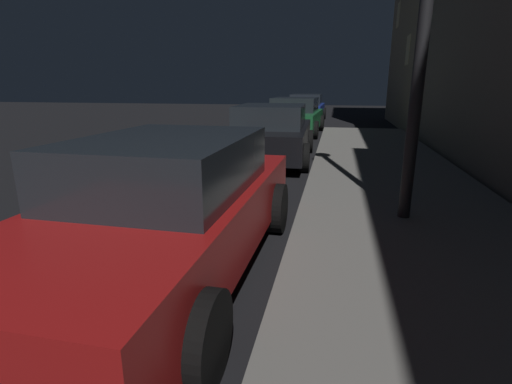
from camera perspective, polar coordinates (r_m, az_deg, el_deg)
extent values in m
cube|color=maroon|center=(4.06, -12.84, -4.23)|extent=(1.84, 4.57, 0.64)
cube|color=#1E2328|center=(3.97, -12.91, 4.00)|extent=(1.59, 2.20, 0.56)
cylinder|color=black|center=(5.71, -14.76, -1.11)|extent=(0.23, 0.66, 0.66)
cylinder|color=black|center=(5.16, 3.05, -2.39)|extent=(0.23, 0.66, 0.66)
cylinder|color=black|center=(2.70, -7.86, -20.62)|extent=(0.23, 0.66, 0.66)
cube|color=black|center=(10.17, 2.28, 7.93)|extent=(1.99, 4.39, 0.64)
cube|color=#1E2328|center=(9.98, 2.21, 11.14)|extent=(1.70, 2.26, 0.56)
cylinder|color=black|center=(11.67, -1.46, 7.73)|extent=(0.24, 0.67, 0.66)
cylinder|color=black|center=(11.45, 7.85, 7.45)|extent=(0.24, 0.67, 0.66)
cylinder|color=black|center=(9.08, -4.76, 5.44)|extent=(0.24, 0.67, 0.66)
cylinder|color=black|center=(8.81, 7.18, 5.05)|extent=(0.24, 0.67, 0.66)
cube|color=#19592D|center=(15.83, 5.73, 10.60)|extent=(2.08, 4.45, 0.64)
cube|color=#1E2328|center=(15.83, 5.81, 12.70)|extent=(1.75, 2.11, 0.56)
cylinder|color=black|center=(17.34, 3.20, 10.28)|extent=(0.25, 0.67, 0.66)
cylinder|color=black|center=(17.09, 9.61, 10.02)|extent=(0.25, 0.67, 0.66)
cylinder|color=black|center=(14.70, 1.18, 9.36)|extent=(0.25, 0.67, 0.66)
cylinder|color=black|center=(14.40, 8.71, 9.05)|extent=(0.25, 0.67, 0.66)
cube|color=navy|center=(21.78, 7.43, 11.89)|extent=(1.86, 4.32, 0.64)
cube|color=#1E2328|center=(21.82, 7.50, 13.42)|extent=(1.61, 2.37, 0.56)
cylinder|color=black|center=(23.21, 5.47, 11.57)|extent=(0.23, 0.66, 0.66)
cylinder|color=black|center=(23.06, 10.00, 11.38)|extent=(0.23, 0.66, 0.66)
cylinder|color=black|center=(20.59, 4.51, 11.09)|extent=(0.23, 0.66, 0.66)
cylinder|color=black|center=(20.41, 9.60, 10.89)|extent=(0.23, 0.66, 0.66)
cube|color=#F2D17F|center=(22.67, 20.38, 23.37)|extent=(0.06, 0.90, 1.20)
cube|color=#F2D17F|center=(18.47, 21.62, 18.96)|extent=(0.06, 0.90, 1.20)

